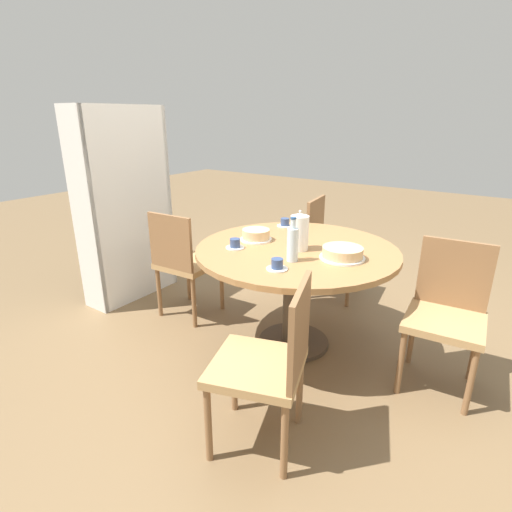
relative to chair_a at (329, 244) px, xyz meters
name	(u,v)px	position (x,y,z in m)	size (l,w,h in m)	color
ground_plane	(293,343)	(-0.92, -0.18, -0.47)	(14.00, 14.00, 0.00)	brown
dining_table	(296,268)	(-0.92, -0.18, 0.11)	(1.33, 1.33, 0.73)	#473828
chair_a	(329,244)	(0.00, 0.00, 0.00)	(0.47, 0.47, 0.87)	olive
chair_b	(184,261)	(-1.04, 0.75, 0.00)	(0.44, 0.44, 0.87)	olive
chair_c	(269,362)	(-1.79, -0.53, 0.00)	(0.53, 0.53, 0.87)	olive
chair_d	(447,312)	(-0.79, -1.11, 0.00)	(0.45, 0.45, 0.87)	olive
bookshelf	(127,208)	(-1.01, 1.44, 0.33)	(0.81, 0.28, 1.63)	silver
coffee_pot	(299,232)	(-0.95, -0.21, 0.37)	(0.12, 0.12, 0.26)	white
water_bottle	(293,243)	(-1.16, -0.28, 0.36)	(0.07, 0.07, 0.27)	silver
cake_main	(342,253)	(-0.95, -0.51, 0.29)	(0.27, 0.27, 0.07)	white
cake_second	(256,235)	(-0.94, 0.14, 0.29)	(0.22, 0.22, 0.08)	white
cup_a	(235,244)	(-1.16, 0.15, 0.28)	(0.12, 0.12, 0.06)	silver
cup_b	(277,265)	(-1.33, -0.28, 0.28)	(0.12, 0.12, 0.06)	silver
cup_c	(285,223)	(-0.51, 0.16, 0.28)	(0.12, 0.12, 0.06)	silver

